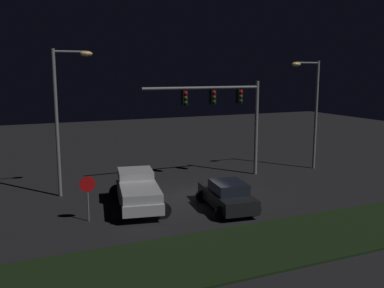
{
  "coord_description": "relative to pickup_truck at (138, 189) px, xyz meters",
  "views": [
    {
      "loc": [
        -10.37,
        -22.03,
        7.19
      ],
      "look_at": [
        -0.15,
        1.27,
        2.84
      ],
      "focal_mm": 40.2,
      "sensor_mm": 36.0,
      "label": 1
    }
  ],
  "objects": [
    {
      "name": "street_lamp_left",
      "position": [
        -3.12,
        3.77,
        4.23
      ],
      "size": [
        2.26,
        0.44,
        8.39
      ],
      "color": "slate",
      "rests_on": "ground_plane"
    },
    {
      "name": "street_lamp_right",
      "position": [
        14.21,
        3.66,
        3.97
      ],
      "size": [
        2.39,
        0.44,
        7.89
      ],
      "color": "slate",
      "rests_on": "ground_plane"
    },
    {
      "name": "pickup_truck",
      "position": [
        0.0,
        0.0,
        0.0
      ],
      "size": [
        3.55,
        5.68,
        1.8
      ],
      "rotation": [
        0.0,
        0.0,
        1.38
      ],
      "color": "#B7B7BC",
      "rests_on": "ground_plane"
    },
    {
      "name": "traffic_signal_gantry",
      "position": [
        7.28,
        3.84,
        3.9
      ],
      "size": [
        8.32,
        0.56,
        6.5
      ],
      "color": "slate",
      "rests_on": "ground_plane"
    },
    {
      "name": "grass_median",
      "position": [
        4.16,
        -7.15,
        -0.95
      ],
      "size": [
        22.72,
        4.59,
        0.1
      ],
      "primitive_type": "cube",
      "color": "black",
      "rests_on": "ground_plane"
    },
    {
      "name": "ground_plane",
      "position": [
        4.16,
        0.65,
        -1.0
      ],
      "size": [
        80.0,
        80.0,
        0.0
      ],
      "primitive_type": "plane",
      "color": "black"
    },
    {
      "name": "stop_sign",
      "position": [
        -2.81,
        -1.2,
        0.56
      ],
      "size": [
        0.76,
        0.08,
        2.23
      ],
      "color": "slate",
      "rests_on": "ground_plane"
    },
    {
      "name": "car_sedan",
      "position": [
        4.21,
        -2.21,
        -0.26
      ],
      "size": [
        2.83,
        4.59,
        1.51
      ],
      "rotation": [
        0.0,
        0.0,
        1.45
      ],
      "color": "black",
      "rests_on": "ground_plane"
    }
  ]
}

